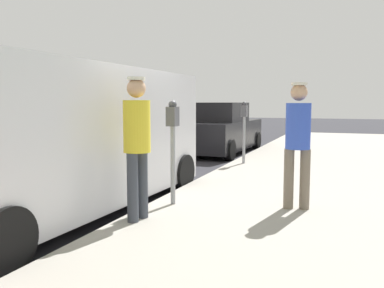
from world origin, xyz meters
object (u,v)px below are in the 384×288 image
pedestrian_in_blue (298,137)px  parked_van (67,136)px  pedestrian_in_yellow (137,138)px  parking_meter_near (173,134)px  parked_sedan_ahead (219,130)px  parking_meter_far (244,122)px

pedestrian_in_blue → parked_van: bearing=-165.4°
pedestrian_in_yellow → pedestrian_in_blue: (1.82, 1.28, -0.03)m
parking_meter_near → parked_sedan_ahead: (-1.57, 7.34, -0.43)m
parking_meter_near → parked_sedan_ahead: bearing=102.0°
parking_meter_far → pedestrian_in_yellow: bearing=-91.0°
parking_meter_near → parked_van: bearing=-162.7°
parking_meter_near → parked_sedan_ahead: size_ratio=0.34×
pedestrian_in_yellow → parked_sedan_ahead: pedestrian_in_yellow is taller
parking_meter_near → pedestrian_in_blue: bearing=12.3°
parked_van → parked_sedan_ahead: (-0.07, 7.80, -0.41)m
parking_meter_far → pedestrian_in_blue: pedestrian_in_blue is taller
pedestrian_in_blue → parked_sedan_ahead: bearing=115.3°
parking_meter_near → parked_van: (-1.50, -0.47, -0.03)m
parking_meter_near → pedestrian_in_yellow: pedestrian_in_yellow is taller
parking_meter_near → pedestrian_in_blue: 1.77m
parking_meter_far → pedestrian_in_yellow: pedestrian_in_yellow is taller
pedestrian_in_yellow → pedestrian_in_blue: size_ratio=1.02×
parked_van → parked_sedan_ahead: size_ratio=1.18×
parked_van → parked_sedan_ahead: 7.81m
pedestrian_in_yellow → parking_meter_near: bearing=84.2°
parked_van → parked_sedan_ahead: parked_van is taller
parking_meter_near → parked_van: size_ratio=0.29×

